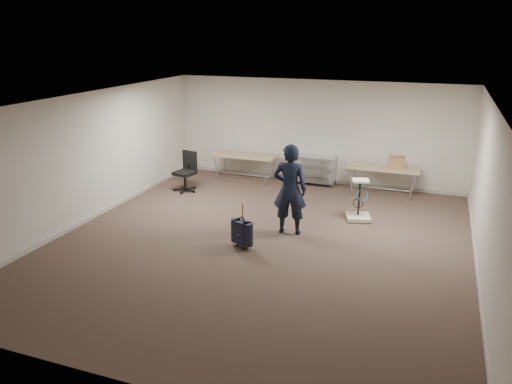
% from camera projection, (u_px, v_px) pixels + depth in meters
% --- Properties ---
extents(ground, '(9.00, 9.00, 0.00)m').
position_uv_depth(ground, '(261.00, 242.00, 10.00)').
color(ground, '#403027').
rests_on(ground, ground).
extents(room_shell, '(8.00, 9.00, 9.00)m').
position_uv_depth(room_shell, '(282.00, 217.00, 11.21)').
color(room_shell, beige).
rests_on(room_shell, ground).
extents(folding_table_left, '(1.80, 0.75, 0.73)m').
position_uv_depth(folding_table_left, '(245.00, 156.00, 13.93)').
color(folding_table_left, tan).
rests_on(folding_table_left, ground).
extents(folding_table_right, '(1.80, 0.75, 0.73)m').
position_uv_depth(folding_table_right, '(384.00, 169.00, 12.68)').
color(folding_table_right, tan).
rests_on(folding_table_right, ground).
extents(wire_shelf, '(1.22, 0.47, 0.80)m').
position_uv_depth(wire_shelf, '(313.00, 169.00, 13.61)').
color(wire_shelf, silver).
rests_on(wire_shelf, ground).
extents(person, '(0.75, 0.54, 1.90)m').
position_uv_depth(person, '(290.00, 189.00, 10.17)').
color(person, black).
rests_on(person, ground).
extents(suitcase, '(0.38, 0.30, 0.92)m').
position_uv_depth(suitcase, '(242.00, 233.00, 9.66)').
color(suitcase, black).
rests_on(suitcase, ground).
extents(office_chair, '(0.63, 0.63, 1.04)m').
position_uv_depth(office_chair, '(186.00, 179.00, 13.10)').
color(office_chair, black).
rests_on(office_chair, ground).
extents(equipment_cart, '(0.63, 0.63, 0.94)m').
position_uv_depth(equipment_cart, '(359.00, 209.00, 11.10)').
color(equipment_cart, white).
rests_on(equipment_cart, ground).
extents(cardboard_box, '(0.42, 0.33, 0.29)m').
position_uv_depth(cardboard_box, '(397.00, 162.00, 12.54)').
color(cardboard_box, olive).
rests_on(cardboard_box, folding_table_right).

